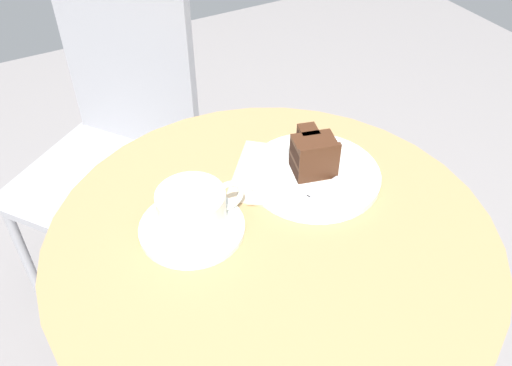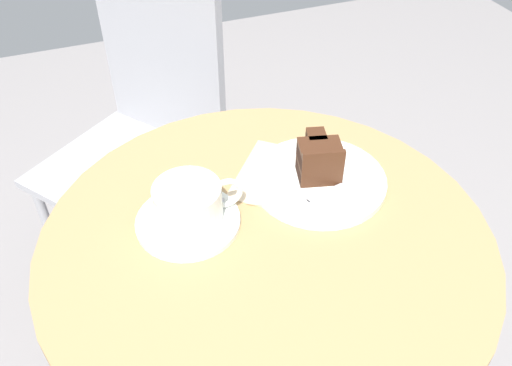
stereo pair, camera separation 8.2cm
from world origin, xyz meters
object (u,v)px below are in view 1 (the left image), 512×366
at_px(teaspoon, 226,233).
at_px(cake_plate, 314,175).
at_px(cake_slice, 313,154).
at_px(napkin, 288,176).
at_px(saucer, 192,228).
at_px(coffee_cup, 193,208).
at_px(cafe_chair, 115,126).
at_px(fork, 317,192).

relative_size(teaspoon, cake_plate, 0.45).
xyz_separation_m(teaspoon, cake_slice, (0.19, 0.06, 0.03)).
bearing_deg(cake_plate, napkin, 147.51).
xyz_separation_m(saucer, teaspoon, (0.04, -0.04, 0.01)).
distance_m(cake_plate, napkin, 0.04).
relative_size(saucer, cake_plate, 0.72).
xyz_separation_m(coffee_cup, cake_plate, (0.22, 0.01, -0.03)).
bearing_deg(cake_plate, coffee_cup, -177.09).
distance_m(coffee_cup, cake_plate, 0.22).
bearing_deg(teaspoon, napkin, 138.07).
relative_size(saucer, teaspoon, 1.60).
distance_m(napkin, cafe_chair, 0.60).
bearing_deg(cafe_chair, cake_plate, -18.88).
xyz_separation_m(coffee_cup, teaspoon, (0.03, -0.04, -0.03)).
bearing_deg(saucer, cake_plate, 3.70).
bearing_deg(teaspoon, cafe_chair, -158.21).
height_order(coffee_cup, teaspoon, coffee_cup).
bearing_deg(coffee_cup, cafe_chair, 87.40).
xyz_separation_m(coffee_cup, cafe_chair, (0.03, 0.58, -0.23)).
height_order(teaspoon, cake_plate, teaspoon).
relative_size(cake_slice, napkin, 0.39).
height_order(teaspoon, fork, fork).
distance_m(cake_plate, cake_slice, 0.04).
xyz_separation_m(coffee_cup, napkin, (0.18, 0.03, -0.04)).
relative_size(coffee_cup, fork, 0.98).
bearing_deg(fork, cafe_chair, -88.35).
bearing_deg(coffee_cup, fork, -10.01).
distance_m(coffee_cup, cafe_chair, 0.63).
relative_size(saucer, coffee_cup, 1.15).
bearing_deg(teaspoon, fork, 114.40).
relative_size(coffee_cup, napkin, 0.59).
relative_size(coffee_cup, teaspoon, 1.39).
height_order(cake_plate, cake_slice, cake_slice).
relative_size(saucer, napkin, 0.68).
height_order(saucer, cake_plate, cake_plate).
xyz_separation_m(cake_slice, napkin, (-0.04, 0.01, -0.04)).
height_order(saucer, fork, fork).
bearing_deg(cake_slice, teaspoon, -161.66).
distance_m(teaspoon, cake_plate, 0.19).
xyz_separation_m(saucer, cake_plate, (0.22, 0.01, 0.00)).
distance_m(teaspoon, fork, 0.16).
bearing_deg(teaspoon, cake_slice, 129.68).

